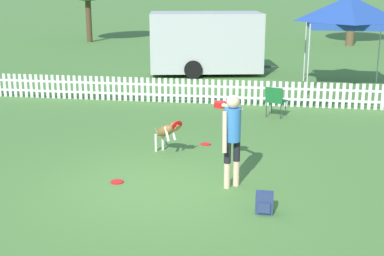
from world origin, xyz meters
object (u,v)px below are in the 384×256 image
(handler_person, at_px, (231,129))
(frisbee_near_dog, at_px, (117,182))
(backpack_on_grass, at_px, (264,203))
(leaping_dog, at_px, (167,131))
(frisbee_near_handler, at_px, (206,144))
(equipment_trailer, at_px, (206,42))
(folding_chair_blue_left, at_px, (275,99))
(canopy_tent_main, at_px, (349,12))

(handler_person, distance_m, frisbee_near_dog, 2.25)
(frisbee_near_dog, xyz_separation_m, backpack_on_grass, (2.63, -0.89, 0.15))
(backpack_on_grass, bearing_deg, leaping_dog, 128.49)
(frisbee_near_handler, distance_m, equipment_trailer, 9.69)
(handler_person, xyz_separation_m, leaping_dog, (-1.45, 1.55, -0.51))
(frisbee_near_handler, distance_m, frisbee_near_dog, 2.84)
(frisbee_near_handler, bearing_deg, handler_person, -72.07)
(backpack_on_grass, distance_m, folding_chair_blue_left, 6.22)
(frisbee_near_dog, relative_size, canopy_tent_main, 0.07)
(frisbee_near_dog, relative_size, backpack_on_grass, 0.69)
(frisbee_near_handler, bearing_deg, equipment_trailer, 98.01)
(backpack_on_grass, relative_size, equipment_trailer, 0.06)
(frisbee_near_dog, relative_size, equipment_trailer, 0.04)
(leaping_dog, distance_m, frisbee_near_dog, 1.88)
(leaping_dog, distance_m, canopy_tent_main, 9.35)
(folding_chair_blue_left, height_order, equipment_trailer, equipment_trailer)
(leaping_dog, height_order, frisbee_near_dog, leaping_dog)
(frisbee_near_handler, height_order, equipment_trailer, equipment_trailer)
(frisbee_near_dog, distance_m, folding_chair_blue_left, 5.99)
(backpack_on_grass, bearing_deg, folding_chair_blue_left, 89.36)
(handler_person, distance_m, leaping_dog, 2.18)
(handler_person, height_order, frisbee_near_dog, handler_person)
(backpack_on_grass, height_order, equipment_trailer, equipment_trailer)
(backpack_on_grass, bearing_deg, equipment_trailer, 101.91)
(frisbee_near_dog, distance_m, equipment_trailer, 12.14)
(backpack_on_grass, relative_size, folding_chair_blue_left, 0.40)
(backpack_on_grass, bearing_deg, canopy_tent_main, 77.81)
(canopy_tent_main, distance_m, equipment_trailer, 5.69)
(frisbee_near_dog, bearing_deg, leaping_dog, 72.28)
(frisbee_near_handler, height_order, canopy_tent_main, canopy_tent_main)
(leaping_dog, distance_m, frisbee_near_handler, 1.19)
(frisbee_near_dog, distance_m, canopy_tent_main, 11.20)
(canopy_tent_main, height_order, equipment_trailer, canopy_tent_main)
(frisbee_near_dog, xyz_separation_m, canopy_tent_main, (4.93, 9.74, 2.52))
(canopy_tent_main, bearing_deg, equipment_trailer, 155.06)
(canopy_tent_main, bearing_deg, handler_person, -107.00)
(canopy_tent_main, bearing_deg, frisbee_near_dog, -116.83)
(backpack_on_grass, height_order, canopy_tent_main, canopy_tent_main)
(backpack_on_grass, xyz_separation_m, equipment_trailer, (-2.73, 12.97, 1.08))
(equipment_trailer, bearing_deg, folding_chair_blue_left, -79.07)
(handler_person, relative_size, folding_chair_blue_left, 1.98)
(frisbee_near_handler, bearing_deg, folding_chair_blue_left, 62.08)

